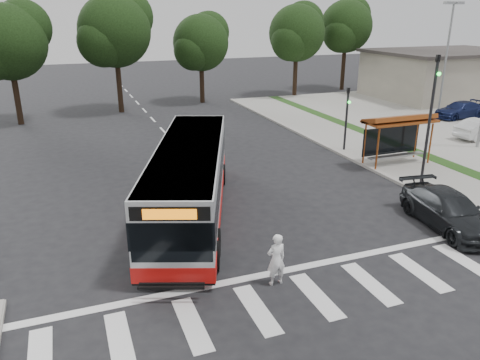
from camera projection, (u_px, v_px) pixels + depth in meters
name	position (u px, v px, depth m)	size (l,w,h in m)	color
ground	(255.00, 230.00, 18.97)	(140.00, 140.00, 0.00)	black
sidewalk_east	(367.00, 150.00, 29.64)	(4.00, 40.00, 0.12)	gray
curb_east	(340.00, 153.00, 28.97)	(0.30, 40.00, 0.15)	#9E9991
curb_east_red	(465.00, 215.00, 20.17)	(0.32, 6.00, 0.15)	maroon
commercial_building	(445.00, 76.00, 47.54)	(14.00, 10.00, 4.40)	#9F9786
building_roof_cap	(449.00, 52.00, 46.74)	(14.60, 10.60, 0.30)	#383330
crosswalk_ladder	(316.00, 296.00, 14.56)	(18.00, 2.60, 0.01)	silver
bus_shelter	(398.00, 125.00, 26.25)	(4.20, 1.60, 2.86)	brown
traffic_signal_ne_tall	(431.00, 112.00, 22.15)	(0.18, 0.37, 6.50)	black
traffic_signal_ne_short	(347.00, 113.00, 28.78)	(0.18, 0.37, 4.00)	black
lot_light_mid	(448.00, 42.00, 39.01)	(1.90, 0.35, 9.01)	gray
tree_ne_a	(297.00, 32.00, 46.83)	(6.16, 5.74, 9.30)	black
tree_ne_b	(347.00, 25.00, 50.73)	(6.16, 5.74, 10.02)	black
tree_north_a	(115.00, 30.00, 38.91)	(6.60, 6.15, 10.17)	black
tree_north_b	(201.00, 42.00, 43.75)	(5.72, 5.33, 8.43)	black
tree_north_c	(9.00, 41.00, 34.70)	(6.16, 5.74, 9.30)	black
transit_bus	(190.00, 181.00, 19.83)	(2.61, 12.03, 3.11)	silver
pedestrian	(276.00, 259.00, 14.92)	(0.65, 0.43, 1.78)	white
dark_sedan	(449.00, 210.00, 19.02)	(2.02, 4.98, 1.44)	black
parked_car_3	(460.00, 110.00, 38.23)	(1.85, 4.55, 1.32)	#141D48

